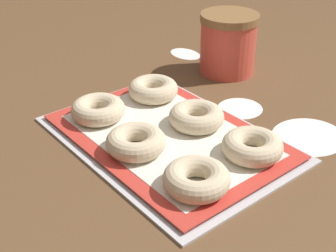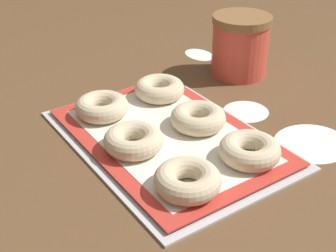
% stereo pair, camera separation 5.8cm
% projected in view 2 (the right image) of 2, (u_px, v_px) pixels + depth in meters
% --- Properties ---
extents(ground_plane, '(2.80, 2.80, 0.00)m').
position_uv_depth(ground_plane, '(176.00, 142.00, 0.78)').
color(ground_plane, brown).
extents(baking_tray, '(0.41, 0.29, 0.01)m').
position_uv_depth(baking_tray, '(168.00, 138.00, 0.78)').
color(baking_tray, silver).
rests_on(baking_tray, ground_plane).
extents(baking_mat, '(0.38, 0.26, 0.00)m').
position_uv_depth(baking_mat, '(168.00, 135.00, 0.78)').
color(baking_mat, red).
rests_on(baking_mat, baking_tray).
extents(bagel_front_left, '(0.10, 0.10, 0.03)m').
position_uv_depth(bagel_front_left, '(102.00, 107.00, 0.83)').
color(bagel_front_left, beige).
rests_on(bagel_front_left, baking_mat).
extents(bagel_front_center, '(0.10, 0.10, 0.03)m').
position_uv_depth(bagel_front_center, '(134.00, 140.00, 0.73)').
color(bagel_front_center, beige).
rests_on(bagel_front_center, baking_mat).
extents(bagel_front_right, '(0.10, 0.10, 0.03)m').
position_uv_depth(bagel_front_right, '(187.00, 180.00, 0.65)').
color(bagel_front_right, beige).
rests_on(bagel_front_right, baking_mat).
extents(bagel_back_left, '(0.10, 0.10, 0.03)m').
position_uv_depth(bagel_back_left, '(160.00, 89.00, 0.89)').
color(bagel_back_left, beige).
rests_on(bagel_back_left, baking_mat).
extents(bagel_back_center, '(0.10, 0.10, 0.03)m').
position_uv_depth(bagel_back_center, '(198.00, 118.00, 0.80)').
color(bagel_back_center, beige).
rests_on(bagel_back_center, baking_mat).
extents(bagel_back_right, '(0.10, 0.10, 0.03)m').
position_uv_depth(bagel_back_right, '(250.00, 150.00, 0.71)').
color(bagel_back_right, beige).
rests_on(bagel_back_right, baking_mat).
extents(flour_canister, '(0.12, 0.12, 0.13)m').
position_uv_depth(flour_canister, '(240.00, 45.00, 0.99)').
color(flour_canister, '#DB4C3D').
rests_on(flour_canister, ground_plane).
extents(flour_patch_near, '(0.08, 0.06, 0.00)m').
position_uv_depth(flour_patch_near, '(199.00, 54.00, 1.11)').
color(flour_patch_near, white).
rests_on(flour_patch_near, ground_plane).
extents(flour_patch_far, '(0.08, 0.09, 0.00)m').
position_uv_depth(flour_patch_far, '(246.00, 111.00, 0.87)').
color(flour_patch_far, white).
rests_on(flour_patch_far, ground_plane).
extents(flour_patch_side, '(0.12, 0.13, 0.00)m').
position_uv_depth(flour_patch_side, '(312.00, 142.00, 0.78)').
color(flour_patch_side, white).
rests_on(flour_patch_side, ground_plane).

